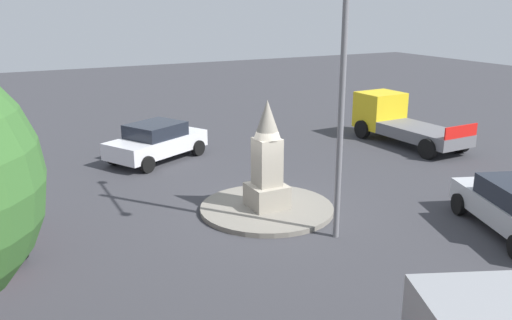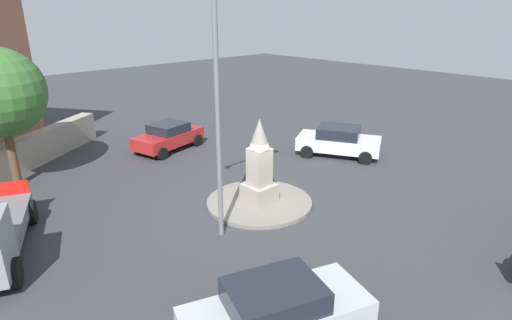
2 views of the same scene
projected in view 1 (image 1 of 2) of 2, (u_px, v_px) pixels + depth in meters
ground_plane at (267, 211)px, 16.57m from camera, size 80.00×80.00×0.00m
traffic_island at (267, 208)px, 16.55m from camera, size 4.07×4.07×0.15m
monument at (267, 161)px, 16.12m from camera, size 1.09×1.09×3.28m
streetlamp at (344, 53)px, 13.37m from camera, size 3.62×0.28×8.14m
car_white_parked_left at (156, 141)px, 21.68m from camera, size 3.55×4.50×1.51m
truck_yellow_parked_right at (398, 121)px, 24.48m from camera, size 5.66×2.42×2.08m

